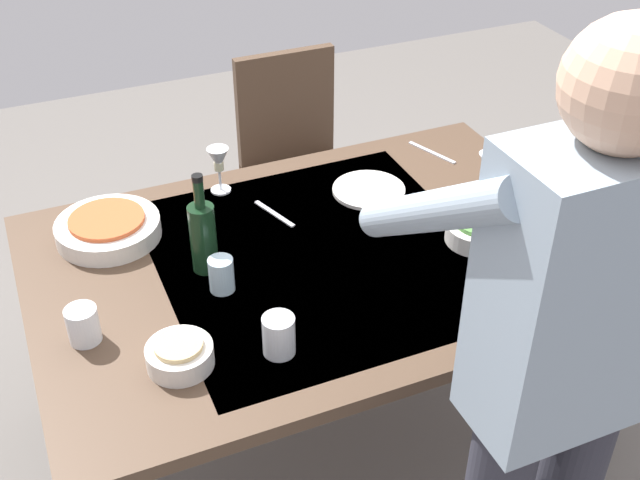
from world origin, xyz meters
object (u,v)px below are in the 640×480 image
(wine_bottle, at_px, (203,235))
(dinner_plate_near, at_px, (369,190))
(water_cup_near_right, at_px, (221,275))
(dinner_plate_far, at_px, (573,255))
(wine_glass_right, at_px, (219,162))
(water_cup_far_left, at_px, (83,325))
(chair_near, at_px, (295,155))
(serving_bowl_pasta, at_px, (108,228))
(water_cup_near_left, at_px, (279,335))
(person_server, at_px, (554,372))
(side_bowl_salad, at_px, (477,231))
(dining_table, at_px, (320,273))
(wine_glass_left, at_px, (488,167))
(side_bowl_bread, at_px, (180,354))

(wine_bottle, distance_m, dinner_plate_near, 0.62)
(water_cup_near_right, xyz_separation_m, dinner_plate_far, (-0.95, 0.25, -0.04))
(wine_glass_right, distance_m, water_cup_near_right, 0.50)
(water_cup_near_right, xyz_separation_m, water_cup_far_left, (0.37, 0.06, -0.00))
(chair_near, distance_m, serving_bowl_pasta, 1.05)
(water_cup_near_left, bearing_deg, person_server, 129.79)
(dinner_plate_far, bearing_deg, side_bowl_salad, -40.47)
(wine_glass_right, bearing_deg, dining_table, 109.56)
(water_cup_near_left, bearing_deg, chair_near, -113.07)
(wine_glass_right, distance_m, dinner_plate_far, 1.09)
(chair_near, xyz_separation_m, water_cup_near_right, (0.59, 0.97, 0.27))
(wine_bottle, height_order, water_cup_near_left, wine_bottle)
(water_cup_near_left, bearing_deg, water_cup_far_left, -28.16)
(chair_near, bearing_deg, dinner_plate_near, 88.70)
(wine_bottle, distance_m, wine_glass_left, 0.91)
(water_cup_far_left, relative_size, side_bowl_bread, 0.59)
(person_server, bearing_deg, dining_table, -79.01)
(wine_glass_right, height_order, water_cup_far_left, wine_glass_right)
(chair_near, relative_size, dinner_plate_far, 3.96)
(wine_bottle, height_order, side_bowl_salad, wine_bottle)
(chair_near, relative_size, water_cup_near_right, 9.40)
(serving_bowl_pasta, bearing_deg, side_bowl_bread, 95.16)
(wine_bottle, xyz_separation_m, wine_glass_right, (-0.16, -0.37, -0.01))
(person_server, relative_size, dinner_plate_near, 7.34)
(wine_glass_left, bearing_deg, chair_near, -70.12)
(water_cup_near_right, distance_m, dinner_plate_far, 0.98)
(side_bowl_salad, bearing_deg, person_server, 67.75)
(dinner_plate_far, bearing_deg, dinner_plate_near, -55.16)
(water_cup_near_left, height_order, water_cup_far_left, water_cup_near_left)
(water_cup_near_right, relative_size, dinner_plate_near, 0.42)
(wine_glass_left, xyz_separation_m, dinner_plate_far, (-0.05, 0.37, -0.10))
(wine_bottle, bearing_deg, dinner_plate_far, 159.80)
(wine_bottle, height_order, dinner_plate_far, wine_bottle)
(wine_glass_right, relative_size, water_cup_far_left, 1.59)
(wine_glass_left, distance_m, water_cup_near_left, 0.93)
(dining_table, relative_size, side_bowl_salad, 8.92)
(chair_near, xyz_separation_m, serving_bowl_pasta, (0.82, 0.61, 0.25))
(side_bowl_bread, bearing_deg, side_bowl_salad, -169.90)
(water_cup_near_right, bearing_deg, water_cup_near_left, 100.79)
(dining_table, height_order, serving_bowl_pasta, serving_bowl_pasta)
(wine_glass_left, bearing_deg, dining_table, 7.82)
(chair_near, distance_m, wine_bottle, 1.10)
(dining_table, distance_m, serving_bowl_pasta, 0.62)
(serving_bowl_pasta, height_order, dinner_plate_far, serving_bowl_pasta)
(dinner_plate_far, bearing_deg, chair_near, -73.57)
(chair_near, bearing_deg, water_cup_near_right, 58.76)
(dining_table, distance_m, water_cup_far_left, 0.68)
(water_cup_far_left, xyz_separation_m, side_bowl_bread, (-0.19, 0.18, -0.01))
(side_bowl_salad, bearing_deg, wine_glass_right, -42.65)
(wine_bottle, relative_size, dinner_plate_far, 1.29)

